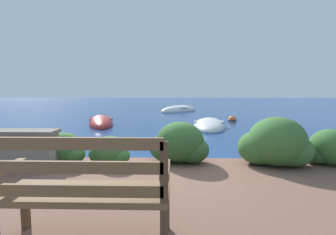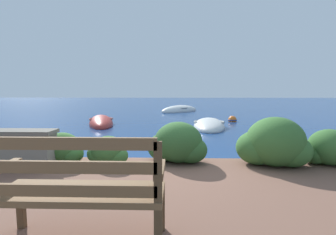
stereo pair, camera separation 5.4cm
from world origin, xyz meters
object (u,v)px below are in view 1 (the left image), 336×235
Objects in this scene: rowboat_nearest at (209,126)px; rowboat_mid at (101,123)px; park_bench at (84,189)px; rowboat_far at (179,111)px; mooring_buoy at (232,120)px.

rowboat_mid reaches higher than rowboat_nearest.
park_bench is 9.24m from rowboat_mid.
rowboat_mid is (-2.40, 8.90, -0.65)m from park_bench.
park_bench is 15.27m from rowboat_far.
rowboat_mid is (-4.46, 0.76, 0.00)m from rowboat_nearest.
rowboat_nearest is at bearing 52.50° from rowboat_far.
rowboat_far is at bearing 114.82° from mooring_buoy.
mooring_buoy is (5.77, 1.18, 0.01)m from rowboat_mid.
rowboat_far reaches higher than rowboat_mid.
rowboat_nearest is 1.01× the size of rowboat_far.
rowboat_far is at bearing -44.74° from rowboat_mid.
mooring_buoy is (2.38, -5.14, 0.00)m from rowboat_far.
rowboat_far is (3.39, 6.32, 0.01)m from rowboat_mid.
rowboat_nearest is at bearing -116.18° from rowboat_mid.
rowboat_nearest is 7.11× the size of mooring_buoy.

